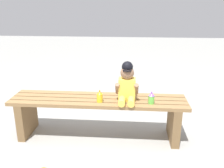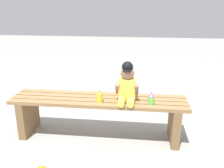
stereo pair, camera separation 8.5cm
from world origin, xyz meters
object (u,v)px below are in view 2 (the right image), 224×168
child_figure (127,84)px  sippy_cup_left (100,96)px  park_bench (99,110)px  sippy_cup_right (151,99)px

child_figure → sippy_cup_left: size_ratio=3.26×
child_figure → park_bench: bearing=174.4°
park_bench → child_figure: size_ratio=4.52×
sippy_cup_left → sippy_cup_right: size_ratio=1.00×
park_bench → sippy_cup_right: 0.58m
park_bench → sippy_cup_right: bearing=-9.4°
child_figure → sippy_cup_right: bearing=-14.0°
sippy_cup_left → sippy_cup_right: 0.51m
park_bench → sippy_cup_right: size_ratio=14.77×
park_bench → sippy_cup_left: size_ratio=14.77×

